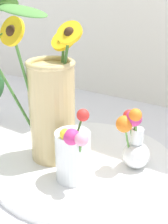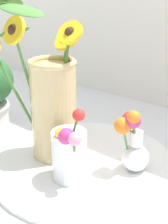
% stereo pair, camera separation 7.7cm
% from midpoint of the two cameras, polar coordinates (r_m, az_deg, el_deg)
% --- Properties ---
extents(ground_plane, '(6.00, 6.00, 0.00)m').
position_cam_midpoint_polar(ground_plane, '(0.80, 1.64, -11.57)').
color(ground_plane, silver).
extents(serving_tray, '(0.48, 0.48, 0.02)m').
position_cam_midpoint_polar(serving_tray, '(0.83, 2.67, -9.33)').
color(serving_tray, white).
rests_on(serving_tray, ground_plane).
extents(mason_jar_sunflowers, '(0.23, 0.20, 0.42)m').
position_cam_midpoint_polar(mason_jar_sunflowers, '(0.79, -3.34, 2.03)').
color(mason_jar_sunflowers, '#D1B77A').
rests_on(mason_jar_sunflowers, serving_tray).
extents(vase_small_center, '(0.10, 0.09, 0.18)m').
position_cam_midpoint_polar(vase_small_center, '(0.72, 0.35, -7.50)').
color(vase_small_center, white).
rests_on(vase_small_center, serving_tray).
extents(vase_bulb_right, '(0.08, 0.08, 0.16)m').
position_cam_midpoint_polar(vase_bulb_right, '(0.77, 11.81, -5.82)').
color(vase_bulb_right, white).
rests_on(vase_bulb_right, serving_tray).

